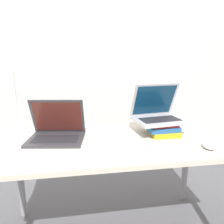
% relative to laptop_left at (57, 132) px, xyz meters
% --- Properties ---
extents(wall_back, '(8.00, 0.05, 2.70)m').
position_rel_laptop_left_xyz_m(wall_back, '(0.36, 1.32, 0.59)').
color(wall_back, silver).
rests_on(wall_back, ground_plane).
extents(desk, '(1.47, 0.71, 0.71)m').
position_rel_laptop_left_xyz_m(desk, '(0.36, -0.06, -0.13)').
color(desk, beige).
rests_on(desk, ground_plane).
extents(laptop_left, '(0.37, 0.31, 0.25)m').
position_rel_laptop_left_xyz_m(laptop_left, '(0.00, 0.00, 0.00)').
color(laptop_left, '#333338').
rests_on(laptop_left, desk).
extents(book_stack, '(0.22, 0.24, 0.09)m').
position_rel_laptop_left_xyz_m(book_stack, '(0.69, -0.00, -0.01)').
color(book_stack, gold).
rests_on(book_stack, desk).
extents(laptop_on_books, '(0.35, 0.30, 0.25)m').
position_rel_laptop_left_xyz_m(laptop_on_books, '(0.67, 0.03, 0.09)').
color(laptop_on_books, '#B2B2B7').
rests_on(laptop_on_books, book_stack).
extents(wireless_keyboard, '(0.29, 0.13, 0.01)m').
position_rel_laptop_left_xyz_m(wireless_keyboard, '(0.66, -0.28, -0.04)').
color(wireless_keyboard, silver).
rests_on(wireless_keyboard, desk).
extents(mouse, '(0.06, 0.10, 0.03)m').
position_rel_laptop_left_xyz_m(mouse, '(0.86, -0.29, -0.04)').
color(mouse, '#B2B2B7').
rests_on(mouse, desk).
extents(desk_lamp, '(0.23, 0.20, 0.58)m').
position_rel_laptop_left_xyz_m(desk_lamp, '(-0.20, 0.11, 0.38)').
color(desk_lamp, white).
rests_on(desk_lamp, desk).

